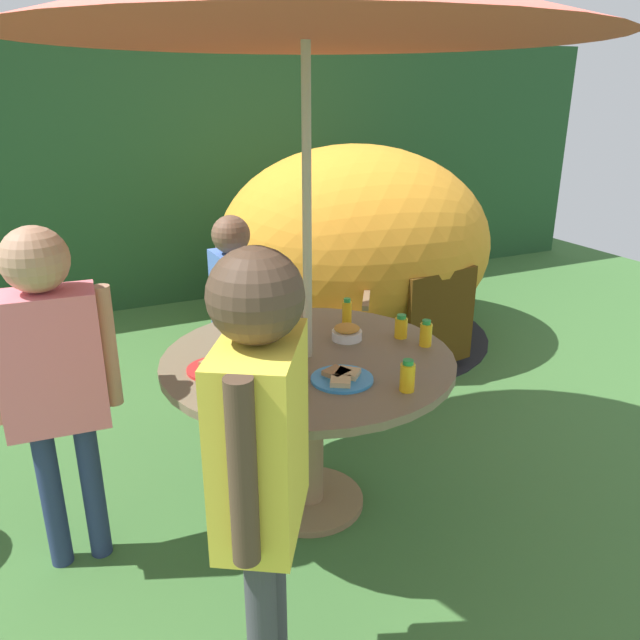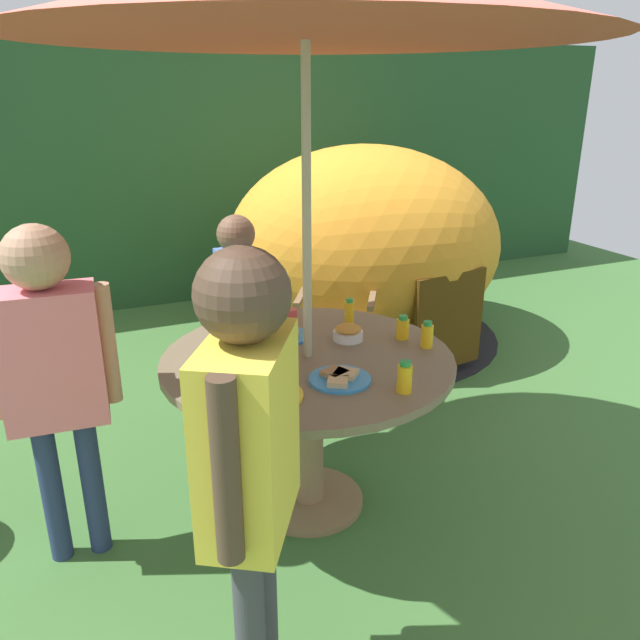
{
  "view_description": "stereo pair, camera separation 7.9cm",
  "coord_description": "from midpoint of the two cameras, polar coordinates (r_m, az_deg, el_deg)",
  "views": [
    {
      "loc": [
        -0.98,
        -2.18,
        1.78
      ],
      "look_at": [
        0.06,
        0.01,
        0.88
      ],
      "focal_mm": 35.16,
      "sensor_mm": 36.0,
      "label": 1
    },
    {
      "loc": [
        -0.91,
        -2.21,
        1.78
      ],
      "look_at": [
        0.06,
        0.01,
        0.88
      ],
      "focal_mm": 35.16,
      "sensor_mm": 36.0,
      "label": 2
    }
  ],
  "objects": [
    {
      "name": "hedge_backdrop",
      "position": [
        5.75,
        -16.17,
        12.75
      ],
      "size": [
        9.0,
        0.7,
        2.18
      ],
      "primitive_type": "cube",
      "color": "#234C28",
      "rests_on": "ground_plane"
    },
    {
      "name": "juice_bottle_center_back",
      "position": [
        2.47,
        -5.09,
        -3.2
      ],
      "size": [
        0.06,
        0.06,
        0.13
      ],
      "color": "yellow",
      "rests_on": "garden_table"
    },
    {
      "name": "child_in_yellow_shirt",
      "position": [
        1.68,
        -6.77,
        -10.66
      ],
      "size": [
        0.37,
        0.42,
        1.43
      ],
      "rotation": [
        0.0,
        0.0,
        1.02
      ],
      "color": "#3F3F47",
      "rests_on": "ground_plane"
    },
    {
      "name": "juice_bottle_far_right",
      "position": [
        2.72,
        8.79,
        -1.26
      ],
      "size": [
        0.05,
        0.05,
        0.12
      ],
      "color": "yellow",
      "rests_on": "garden_table"
    },
    {
      "name": "juice_bottle_center_front",
      "position": [
        2.8,
        6.59,
        -0.64
      ],
      "size": [
        0.06,
        0.06,
        0.11
      ],
      "color": "yellow",
      "rests_on": "garden_table"
    },
    {
      "name": "ground_plane",
      "position": [
        2.98,
        -1.79,
        -16.4
      ],
      "size": [
        10.0,
        10.0,
        0.02
      ],
      "primitive_type": "cube",
      "color": "#3D6B33"
    },
    {
      "name": "cup_near",
      "position": [
        2.97,
        -3.68,
        0.37
      ],
      "size": [
        0.06,
        0.06,
        0.07
      ],
      "primitive_type": "cylinder",
      "color": "#E04C47",
      "rests_on": "garden_table"
    },
    {
      "name": "plate_back_edge",
      "position": [
        2.28,
        -5.43,
        -6.8
      ],
      "size": [
        0.25,
        0.25,
        0.03
      ],
      "color": "yellow",
      "rests_on": "garden_table"
    },
    {
      "name": "wooden_chair",
      "position": [
        3.82,
        0.59,
        1.09
      ],
      "size": [
        0.64,
        0.65,
        0.94
      ],
      "rotation": [
        0.0,
        0.0,
        -0.55
      ],
      "color": "brown",
      "rests_on": "ground_plane"
    },
    {
      "name": "juice_bottle_front_edge",
      "position": [
        2.57,
        -4.45,
        -2.54
      ],
      "size": [
        0.06,
        0.06,
        0.11
      ],
      "color": "yellow",
      "rests_on": "garden_table"
    },
    {
      "name": "child_in_pink_shirt",
      "position": [
        2.45,
        -24.13,
        -3.45
      ],
      "size": [
        0.46,
        0.23,
        1.35
      ],
      "rotation": [
        0.0,
        0.0,
        -0.07
      ],
      "color": "navy",
      "rests_on": "ground_plane"
    },
    {
      "name": "plate_near_right",
      "position": [
        2.8,
        -4.3,
        -1.43
      ],
      "size": [
        0.22,
        0.22,
        0.03
      ],
      "color": "#338CD8",
      "rests_on": "garden_table"
    },
    {
      "name": "garden_table",
      "position": [
        2.67,
        -1.93,
        -6.3
      ],
      "size": [
        1.22,
        1.22,
        0.73
      ],
      "color": "#93704C",
      "rests_on": "ground_plane"
    },
    {
      "name": "snack_bowl",
      "position": [
        2.77,
        1.64,
        -1.15
      ],
      "size": [
        0.13,
        0.13,
        0.07
      ],
      "color": "white",
      "rests_on": "garden_table"
    },
    {
      "name": "dome_tent",
      "position": [
        4.62,
        2.66,
        6.87
      ],
      "size": [
        2.33,
        2.33,
        1.41
      ],
      "rotation": [
        0.0,
        0.0,
        0.16
      ],
      "color": "orange",
      "rests_on": "ground_plane"
    },
    {
      "name": "juice_bottle_mid_left",
      "position": [
        2.31,
        6.99,
        -5.12
      ],
      "size": [
        0.06,
        0.06,
        0.12
      ],
      "color": "yellow",
      "rests_on": "garden_table"
    },
    {
      "name": "plate_near_left",
      "position": [
        2.52,
        -10.36,
        -4.31
      ],
      "size": [
        0.23,
        0.23,
        0.03
      ],
      "color": "red",
      "rests_on": "garden_table"
    },
    {
      "name": "child_in_blue_shirt",
      "position": [
        3.35,
        -8.52,
        2.29
      ],
      "size": [
        0.2,
        0.4,
        1.17
      ],
      "rotation": [
        0.0,
        0.0,
        -1.53
      ],
      "color": "brown",
      "rests_on": "ground_plane"
    },
    {
      "name": "juice_bottle_far_left",
      "position": [
        2.93,
        1.7,
        0.71
      ],
      "size": [
        0.05,
        0.05,
        0.13
      ],
      "color": "yellow",
      "rests_on": "garden_table"
    },
    {
      "name": "plate_mid_right",
      "position": [
        2.39,
        1.06,
        -5.27
      ],
      "size": [
        0.24,
        0.24,
        0.03
      ],
      "color": "#338CD8",
      "rests_on": "garden_table"
    }
  ]
}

